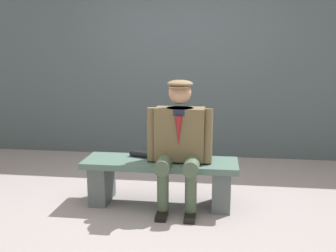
{
  "coord_description": "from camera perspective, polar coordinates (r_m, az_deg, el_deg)",
  "views": [
    {
      "loc": [
        -0.56,
        3.58,
        1.51
      ],
      "look_at": [
        -0.08,
        0.0,
        0.81
      ],
      "focal_mm": 40.28,
      "sensor_mm": 36.0,
      "label": 1
    }
  ],
  "objects": [
    {
      "name": "stadium_wall",
      "position": [
        5.6,
        1.94,
        8.57
      ],
      "size": [
        12.0,
        0.24,
        2.55
      ],
      "primitive_type": "cube",
      "color": "#445055",
      "rests_on": "ground"
    },
    {
      "name": "ground_plane",
      "position": [
        3.92,
        -1.15,
        -11.66
      ],
      "size": [
        30.0,
        30.0,
        0.0
      ],
      "primitive_type": "plane",
      "color": "gray"
    },
    {
      "name": "rolled_magazine",
      "position": [
        3.87,
        -4.0,
        -4.27
      ],
      "size": [
        0.26,
        0.14,
        0.07
      ],
      "primitive_type": "cylinder",
      "rotation": [
        0.0,
        1.57,
        -0.32
      ],
      "color": "black",
      "rests_on": "bench"
    },
    {
      "name": "seated_man",
      "position": [
        3.63,
        1.71,
        -2.0
      ],
      "size": [
        0.64,
        0.57,
        1.26
      ],
      "color": "brown",
      "rests_on": "ground"
    },
    {
      "name": "bench",
      "position": [
        3.82,
        -1.17,
        -7.49
      ],
      "size": [
        1.53,
        0.46,
        0.46
      ],
      "color": "#476258",
      "rests_on": "ground"
    }
  ]
}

